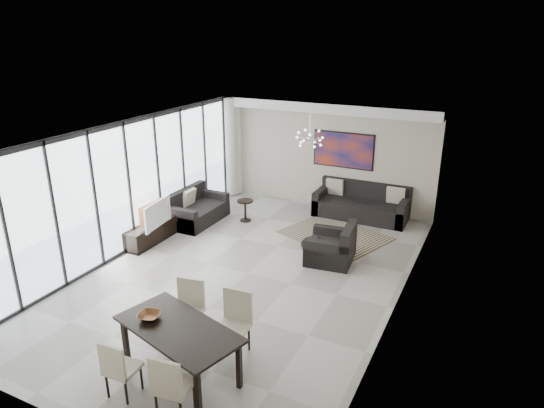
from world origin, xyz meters
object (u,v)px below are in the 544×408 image
Objects in this scene: coffee_table at (324,251)px; television at (154,214)px; sofa_main at (361,206)px; tv_console at (151,233)px; dining_table at (179,333)px.

television is (-3.79, -0.96, 0.56)m from coffee_table.
sofa_main is 5.43m from tv_console.
dining_table reaches higher than coffee_table.
coffee_table is 0.42× the size of sofa_main.
sofa_main is 7.21m from dining_table.
coffee_table is 2.80m from sofa_main.
coffee_table is 0.69× the size of tv_console.
sofa_main reaches higher than dining_table.
dining_table reaches higher than tv_console.
sofa_main is (0.01, 2.80, 0.10)m from coffee_table.
tv_console is at bearing 134.10° from dining_table.
television is 4.67m from dining_table.
tv_console reaches higher than coffee_table.
coffee_table is at bearing -82.94° from television.
coffee_table is 3.95m from television.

